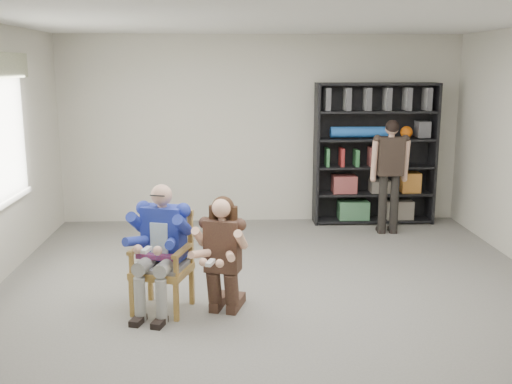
{
  "coord_description": "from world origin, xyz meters",
  "views": [
    {
      "loc": [
        -0.48,
        -5.49,
        2.33
      ],
      "look_at": [
        -0.2,
        0.6,
        1.05
      ],
      "focal_mm": 42.0,
      "sensor_mm": 36.0,
      "label": 1
    }
  ],
  "objects_px": {
    "armchair": "(162,263)",
    "kneeling_woman": "(222,257)",
    "seated_man": "(161,248)",
    "standing_man": "(390,177)",
    "bookshelf": "(375,154)"
  },
  "relations": [
    {
      "from": "armchair",
      "to": "kneeling_woman",
      "type": "relative_size",
      "value": 0.84
    },
    {
      "from": "seated_man",
      "to": "standing_man",
      "type": "relative_size",
      "value": 0.78
    },
    {
      "from": "armchair",
      "to": "standing_man",
      "type": "height_order",
      "value": "standing_man"
    },
    {
      "from": "standing_man",
      "to": "bookshelf",
      "type": "bearing_deg",
      "value": 97.32
    },
    {
      "from": "standing_man",
      "to": "armchair",
      "type": "bearing_deg",
      "value": -137.12
    },
    {
      "from": "seated_man",
      "to": "kneeling_woman",
      "type": "bearing_deg",
      "value": 4.75
    },
    {
      "from": "armchair",
      "to": "kneeling_woman",
      "type": "xyz_separation_m",
      "value": [
        0.58,
        -0.12,
        0.09
      ]
    },
    {
      "from": "kneeling_woman",
      "to": "standing_man",
      "type": "bearing_deg",
      "value": 66.25
    },
    {
      "from": "seated_man",
      "to": "standing_man",
      "type": "bearing_deg",
      "value": 58.62
    },
    {
      "from": "armchair",
      "to": "standing_man",
      "type": "distance_m",
      "value": 3.93
    },
    {
      "from": "bookshelf",
      "to": "seated_man",
      "type": "bearing_deg",
      "value": -131.08
    },
    {
      "from": "bookshelf",
      "to": "standing_man",
      "type": "xyz_separation_m",
      "value": [
        0.07,
        -0.62,
        -0.24
      ]
    },
    {
      "from": "armchair",
      "to": "seated_man",
      "type": "bearing_deg",
      "value": 0.0
    },
    {
      "from": "kneeling_woman",
      "to": "standing_man",
      "type": "relative_size",
      "value": 0.71
    },
    {
      "from": "seated_man",
      "to": "standing_man",
      "type": "xyz_separation_m",
      "value": [
        2.9,
        2.63,
        0.18
      ]
    }
  ]
}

